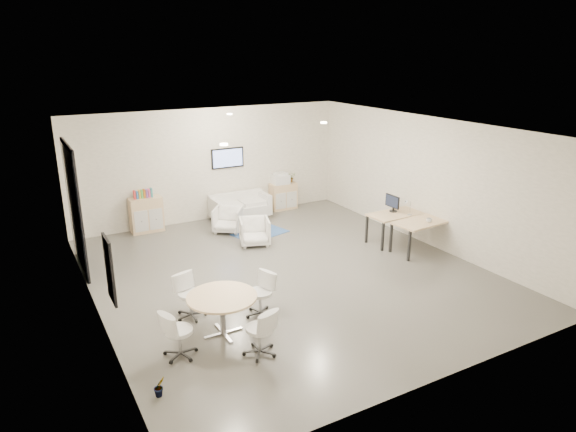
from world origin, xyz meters
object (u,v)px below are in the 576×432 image
(sideboard_right, at_px, (283,196))
(desk_front, at_px, (423,224))
(armchair_right, at_px, (255,230))
(round_table, at_px, (222,300))
(armchair_left, at_px, (228,219))
(desk_rear, at_px, (397,216))
(sideboard_left, at_px, (146,215))
(loveseat, at_px, (240,207))

(sideboard_right, relative_size, desk_front, 0.52)
(sideboard_right, bearing_deg, armchair_right, -132.06)
(sideboard_right, bearing_deg, round_table, -126.71)
(armchair_left, xyz_separation_m, desk_rear, (3.47, -2.82, 0.33))
(sideboard_left, height_order, armchair_right, sideboard_left)
(sideboard_left, distance_m, desk_rear, 6.65)
(desk_rear, height_order, round_table, desk_rear)
(armchair_left, bearing_deg, desk_front, -9.37)
(loveseat, height_order, desk_front, desk_front)
(sideboard_right, height_order, round_table, sideboard_right)
(round_table, bearing_deg, armchair_left, 66.28)
(armchair_left, bearing_deg, loveseat, 86.18)
(armchair_right, distance_m, round_table, 4.36)
(desk_rear, bearing_deg, round_table, -161.83)
(armchair_left, distance_m, round_table, 5.33)
(sideboard_left, xyz_separation_m, round_table, (-0.23, -5.96, 0.18))
(armchair_left, height_order, armchair_right, armchair_right)
(loveseat, xyz_separation_m, desk_rear, (2.71, -3.73, 0.36))
(sideboard_right, height_order, desk_front, sideboard_right)
(sideboard_right, distance_m, armchair_left, 2.57)
(armchair_left, height_order, desk_front, desk_front)
(loveseat, xyz_separation_m, armchair_left, (-0.76, -0.91, 0.03))
(sideboard_left, distance_m, desk_front, 7.26)
(desk_rear, xyz_separation_m, round_table, (-5.61, -2.05, -0.05))
(armchair_right, relative_size, desk_front, 0.48)
(sideboard_left, relative_size, loveseat, 0.57)
(sideboard_left, distance_m, armchair_left, 2.20)
(sideboard_right, relative_size, round_table, 0.68)
(sideboard_left, bearing_deg, desk_rear, -36.02)
(sideboard_right, height_order, loveseat, sideboard_right)
(sideboard_right, distance_m, loveseat, 1.58)
(desk_rear, height_order, desk_front, desk_front)
(sideboard_right, xyz_separation_m, desk_front, (1.28, -4.74, 0.30))
(armchair_left, height_order, round_table, armchair_left)
(sideboard_right, distance_m, desk_rear, 4.11)
(sideboard_right, bearing_deg, desk_rear, -73.72)
(armchair_left, distance_m, armchair_right, 1.24)
(sideboard_left, relative_size, sideboard_right, 1.16)
(sideboard_right, bearing_deg, desk_front, -74.94)
(armchair_left, xyz_separation_m, round_table, (-2.14, -4.88, 0.28))
(armchair_left, xyz_separation_m, desk_front, (3.59, -3.63, 0.34))
(sideboard_right, xyz_separation_m, armchair_right, (-2.10, -2.33, -0.03))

